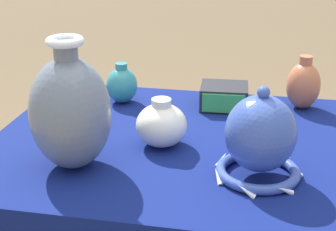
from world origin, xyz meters
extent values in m
cylinder|color=#38383D|center=(-0.41, 0.31, 0.33)|extent=(0.04, 0.04, 0.67)
cylinder|color=#38383D|center=(0.41, 0.31, 0.33)|extent=(0.04, 0.04, 0.67)
cube|color=#38383D|center=(0.00, 0.00, 0.68)|extent=(0.93, 0.73, 0.03)
cube|color=navy|center=(0.00, 0.00, 0.70)|extent=(0.95, 0.75, 0.01)
ellipsoid|color=slate|center=(-0.22, -0.18, 0.83)|extent=(0.18, 0.18, 0.25)
cylinder|color=slate|center=(-0.22, -0.18, 0.97)|extent=(0.05, 0.05, 0.04)
torus|color=white|center=(-0.22, -0.18, 0.99)|extent=(0.08, 0.08, 0.02)
torus|color=#3851A8|center=(0.19, -0.15, 0.71)|extent=(0.18, 0.18, 0.02)
ellipsoid|color=#3851A8|center=(0.19, -0.15, 0.80)|extent=(0.15, 0.15, 0.16)
sphere|color=#3851A8|center=(0.19, -0.15, 0.89)|extent=(0.03, 0.03, 0.03)
cone|color=white|center=(0.28, -0.15, 0.71)|extent=(0.01, 0.04, 0.03)
cone|color=white|center=(0.24, -0.08, 0.71)|extent=(0.04, 0.04, 0.03)
cone|color=white|center=(0.17, -0.06, 0.71)|extent=(0.04, 0.02, 0.03)
cone|color=white|center=(0.11, -0.11, 0.71)|extent=(0.03, 0.04, 0.03)
cone|color=white|center=(0.11, -0.19, 0.71)|extent=(0.03, 0.04, 0.03)
cone|color=white|center=(0.17, -0.24, 0.71)|extent=(0.04, 0.02, 0.03)
cone|color=white|center=(0.24, -0.22, 0.71)|extent=(0.04, 0.04, 0.03)
cube|color=#232328|center=(0.08, 0.25, 0.74)|extent=(0.14, 0.12, 0.06)
cube|color=green|center=(0.08, 0.19, 0.74)|extent=(0.12, 0.01, 0.05)
ellipsoid|color=white|center=(-0.05, -0.04, 0.76)|extent=(0.12, 0.12, 0.10)
cylinder|color=white|center=(-0.05, -0.04, 0.81)|extent=(0.05, 0.05, 0.02)
ellipsoid|color=#BC6642|center=(0.30, 0.29, 0.77)|extent=(0.10, 0.10, 0.13)
cylinder|color=#BC6642|center=(0.30, 0.29, 0.85)|extent=(0.04, 0.04, 0.02)
ellipsoid|color=gold|center=(-0.28, 0.01, 0.74)|extent=(0.11, 0.11, 0.07)
ellipsoid|color=teal|center=(-0.22, 0.23, 0.76)|extent=(0.09, 0.09, 0.10)
cylinder|color=teal|center=(-0.22, 0.23, 0.81)|extent=(0.03, 0.03, 0.02)
camera|label=1|loc=(0.19, -1.15, 1.24)|focal=55.00mm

